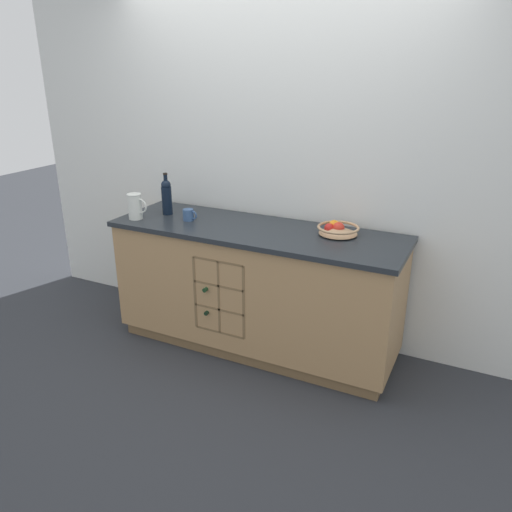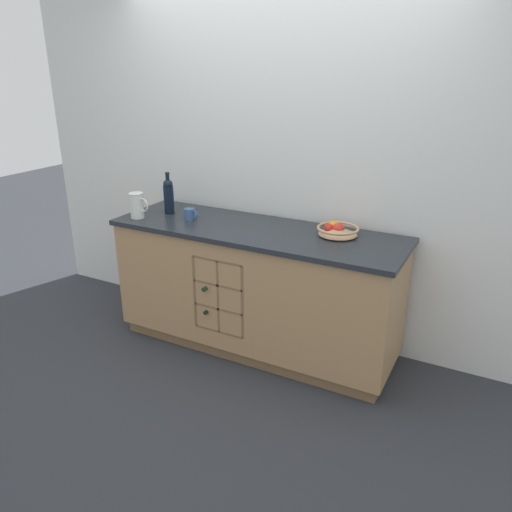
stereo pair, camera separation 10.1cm
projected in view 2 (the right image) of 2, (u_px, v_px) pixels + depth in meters
The scene contains 7 objects.
ground_plane at pixel (256, 344), 3.75m from camera, with size 14.00×14.00×0.00m, color #2D3035.
back_wall at pixel (280, 167), 3.61m from camera, with size 4.42×0.06×2.55m, color silver.
kitchen_island at pixel (256, 288), 3.59m from camera, with size 2.06×0.67×0.92m.
fruit_bowl at pixel (337, 230), 3.28m from camera, with size 0.28×0.28×0.09m.
white_pitcher at pixel (137, 205), 3.63m from camera, with size 0.16×0.11×0.19m.
ceramic_mug at pixel (190, 214), 3.60m from camera, with size 0.11×0.08×0.08m.
standing_wine_bottle at pixel (169, 195), 3.73m from camera, with size 0.08×0.08×0.31m.
Camera 2 is at (1.53, -2.88, 1.98)m, focal length 35.00 mm.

